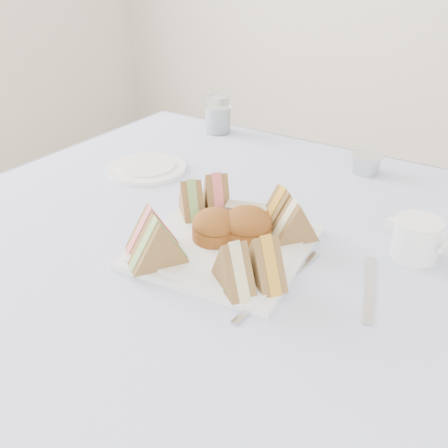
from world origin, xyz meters
The scene contains 20 objects.
table centered at (0.00, 0.00, 0.37)m, with size 0.90×0.90×0.74m, color brown.
tablecloth centered at (0.00, 0.00, 0.74)m, with size 1.02×1.02×0.01m, color #B5C3F9.
serving_plate centered at (0.09, -0.06, 0.75)m, with size 0.27×0.27×0.01m, color white.
sandwich_fl_a centered at (0.00, -0.14, 0.80)m, with size 0.09×0.04×0.08m, color brown, non-canonical shape.
sandwich_fl_b centered at (0.04, -0.17, 0.80)m, with size 0.09×0.04×0.08m, color brown, non-canonical shape.
sandwich_fr_a centered at (0.19, -0.11, 0.80)m, with size 0.09×0.04×0.08m, color brown, non-canonical shape.
sandwich_fr_b centered at (0.16, -0.15, 0.80)m, with size 0.09×0.04×0.08m, color brown, non-canonical shape.
sandwich_bl_a centered at (-0.02, -0.01, 0.79)m, with size 0.08×0.04×0.07m, color brown, non-canonical shape.
sandwich_bl_b centered at (0.01, 0.03, 0.80)m, with size 0.09×0.04×0.08m, color brown, non-canonical shape.
sandwich_br_a centered at (0.18, 0.02, 0.80)m, with size 0.08×0.04×0.07m, color brown, non-canonical shape.
sandwich_br_b centered at (0.14, 0.05, 0.80)m, with size 0.09×0.04×0.08m, color brown, non-canonical shape.
scone_left centered at (0.07, -0.06, 0.78)m, with size 0.08×0.08×0.05m, color brown.
scone_right centered at (0.11, -0.03, 0.79)m, with size 0.08×0.08×0.06m, color brown.
pastry_slice centered at (0.08, 0.02, 0.78)m, with size 0.08×0.03×0.04m, color #E2D487.
side_plate centered at (-0.24, 0.13, 0.75)m, with size 0.18×0.18×0.01m, color white.
water_glass centered at (-0.26, 0.44, 0.80)m, with size 0.07×0.07×0.10m, color white.
tea_strainer centered at (0.18, 0.39, 0.76)m, with size 0.07×0.07×0.04m, color #B2B3B9.
knife centered at (0.33, -0.03, 0.75)m, with size 0.01×0.17×0.00m, color #B2B3B9.
fork centered at (0.21, -0.12, 0.75)m, with size 0.01×0.19×0.00m, color #B2B3B9.
creamer_jug centered at (0.36, 0.09, 0.78)m, with size 0.08×0.08×0.07m, color white.
Camera 1 is at (0.48, -0.66, 1.20)m, focal length 40.00 mm.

